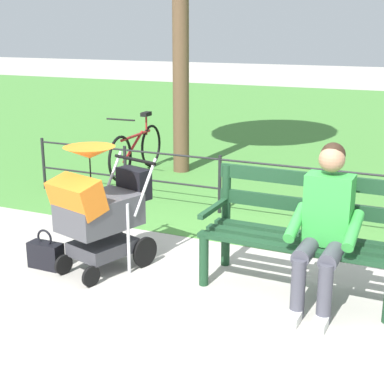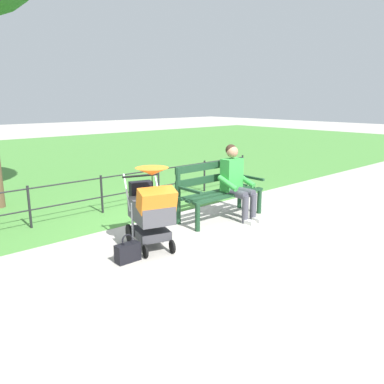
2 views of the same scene
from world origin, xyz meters
name	(u,v)px [view 2 (image 2 of 2)]	position (x,y,z in m)	size (l,w,h in m)	color
ground_plane	(190,228)	(0.00, 0.00, 0.00)	(60.00, 60.00, 0.00)	#ADA89E
grass_lawn	(13,163)	(0.00, -8.80, 0.00)	(40.00, 16.00, 0.01)	#478438
park_bench	(218,188)	(-0.74, -0.12, 0.53)	(1.61, 0.62, 0.96)	#193D23
person_on_bench	(236,180)	(-0.95, 0.11, 0.68)	(0.54, 0.74, 1.28)	#42424C
stroller	(151,207)	(0.98, 0.30, 0.59)	(0.72, 0.98, 1.15)	black
handbag	(128,252)	(1.47, 0.46, 0.13)	(0.32, 0.14, 0.37)	black
park_fence	(132,186)	(0.00, -1.70, 0.42)	(6.45, 0.04, 0.70)	black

